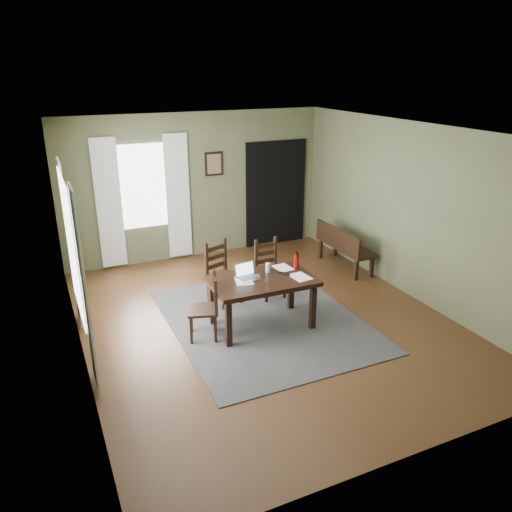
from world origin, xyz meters
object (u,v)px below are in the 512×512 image
bench (343,244)px  water_bottle (296,261)px  chair_end (206,308)px  chair_back_left (222,274)px  chair_back_right (269,269)px  laptop (247,274)px  dining_table (262,285)px

bench → water_bottle: size_ratio=5.12×
chair_end → water_bottle: water_bottle is taller
chair_back_left → chair_back_right: 0.77m
chair_back_left → bench: (2.49, 0.43, -0.02)m
laptop → chair_end: bearing=-179.0°
chair_back_left → water_bottle: water_bottle is taller
chair_end → chair_back_right: size_ratio=0.98×
laptop → water_bottle: bearing=-6.2°
chair_end → chair_back_left: (0.58, 0.93, 0.03)m
chair_end → water_bottle: bearing=112.4°
chair_back_right → bench: chair_back_right is taller
chair_back_right → laptop: bearing=-135.3°
water_bottle → chair_back_left: bearing=135.8°
laptop → water_bottle: (0.78, 0.02, 0.07)m
chair_end → chair_back_left: size_ratio=0.93×
chair_end → water_bottle: 1.48m
chair_end → laptop: bearing=116.4°
chair_end → laptop: 0.72m
chair_back_left → laptop: (0.06, -0.83, 0.31)m
chair_back_right → bench: bearing=14.7°
bench → laptop: laptop is taller
chair_back_right → chair_back_left: bearing=172.0°
bench → laptop: (-2.43, -1.26, 0.33)m
chair_end → bench: size_ratio=0.67×
chair_back_left → water_bottle: size_ratio=3.68×
chair_back_right → laptop: size_ratio=2.72×
chair_back_right → water_bottle: bearing=-86.3°
chair_back_left → laptop: 0.89m
chair_end → chair_back_right: chair_back_right is taller
dining_table → laptop: 0.26m
chair_back_left → dining_table: bearing=-95.1°
chair_back_left → bench: chair_back_left is taller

